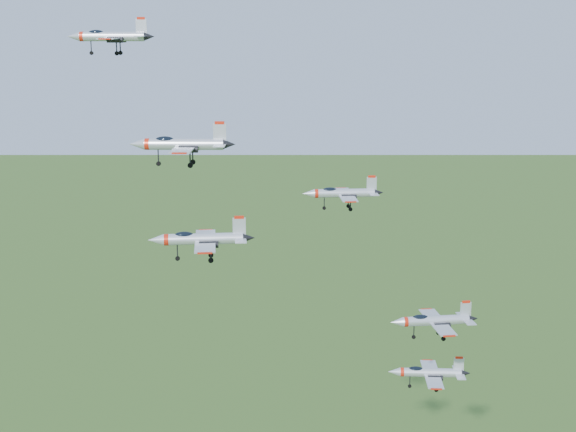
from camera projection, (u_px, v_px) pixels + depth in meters
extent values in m
cylinder|color=silver|center=(112.00, 36.00, 106.12)|extent=(8.70, 3.16, 1.25)
cone|color=silver|center=(73.00, 36.00, 106.25)|extent=(1.96, 1.60, 1.25)
cone|color=black|center=(150.00, 36.00, 106.00)|extent=(1.55, 1.34, 1.06)
ellipsoid|color=black|center=(96.00, 33.00, 106.07)|extent=(2.26, 1.35, 0.79)
cube|color=silver|center=(109.00, 39.00, 103.56)|extent=(3.10, 4.61, 0.13)
cube|color=silver|center=(118.00, 38.00, 108.79)|extent=(3.10, 4.61, 0.13)
cube|color=silver|center=(141.00, 26.00, 105.72)|extent=(1.43, 0.44, 2.02)
cube|color=red|center=(141.00, 18.00, 105.48)|extent=(1.06, 0.37, 0.34)
cylinder|color=silver|center=(184.00, 144.00, 103.69)|extent=(10.30, 3.65, 1.48)
cone|color=silver|center=(137.00, 144.00, 103.80)|extent=(2.32, 1.88, 1.48)
cone|color=black|center=(230.00, 144.00, 103.60)|extent=(1.82, 1.57, 1.26)
ellipsoid|color=black|center=(165.00, 140.00, 103.61)|extent=(2.67, 1.58, 0.94)
cube|color=silver|center=(182.00, 150.00, 100.66)|extent=(3.63, 5.45, 0.16)
cube|color=silver|center=(189.00, 143.00, 106.85)|extent=(3.63, 5.45, 0.16)
cube|color=silver|center=(220.00, 132.00, 103.26)|extent=(1.69, 0.50, 2.39)
cube|color=red|center=(219.00, 123.00, 102.98)|extent=(1.25, 0.43, 0.40)
cylinder|color=silver|center=(203.00, 239.00, 80.75)|extent=(8.03, 2.01, 1.15)
cone|color=silver|center=(156.00, 240.00, 80.33)|extent=(1.71, 1.31, 1.15)
cone|color=black|center=(249.00, 238.00, 81.16)|extent=(1.34, 1.11, 0.98)
ellipsoid|color=black|center=(184.00, 235.00, 80.48)|extent=(2.02, 1.03, 0.73)
cube|color=silver|center=(205.00, 247.00, 78.42)|extent=(2.44, 4.08, 0.12)
cube|color=silver|center=(205.00, 235.00, 83.21)|extent=(2.44, 4.08, 0.12)
cube|color=silver|center=(239.00, 227.00, 80.80)|extent=(1.33, 0.25, 1.85)
cube|color=red|center=(239.00, 217.00, 80.57)|extent=(0.98, 0.23, 0.31)
cylinder|color=silver|center=(344.00, 193.00, 112.42)|extent=(8.54, 2.27, 1.22)
cone|color=silver|center=(308.00, 194.00, 112.04)|extent=(1.83, 1.42, 1.22)
cone|color=black|center=(379.00, 193.00, 112.77)|extent=(1.44, 1.19, 1.04)
ellipsoid|color=black|center=(330.00, 190.00, 112.16)|extent=(2.16, 1.13, 0.78)
cube|color=silver|center=(348.00, 199.00, 109.93)|extent=(2.66, 4.37, 0.13)
cube|color=silver|center=(343.00, 191.00, 115.04)|extent=(2.66, 4.37, 0.13)
cube|color=silver|center=(372.00, 184.00, 112.41)|extent=(1.41, 0.29, 1.97)
cube|color=red|center=(372.00, 177.00, 112.17)|extent=(1.04, 0.26, 0.33)
cylinder|color=silver|center=(436.00, 320.00, 97.47)|extent=(8.19, 1.76, 1.17)
cone|color=silver|center=(397.00, 322.00, 96.86)|extent=(1.71, 1.29, 1.17)
cone|color=black|center=(473.00, 319.00, 98.05)|extent=(1.33, 1.09, 1.00)
ellipsoid|color=black|center=(420.00, 318.00, 97.12)|extent=(2.04, 0.99, 0.74)
cube|color=silver|center=(444.00, 330.00, 95.11)|extent=(2.36, 4.11, 0.13)
cube|color=silver|center=(431.00, 315.00, 99.98)|extent=(2.36, 4.11, 0.13)
cube|color=silver|center=(466.00, 310.00, 97.65)|extent=(1.36, 0.21, 1.90)
cube|color=red|center=(466.00, 302.00, 97.42)|extent=(1.00, 0.20, 0.32)
cylinder|color=silver|center=(430.00, 373.00, 108.99)|extent=(8.30, 3.17, 1.19)
cone|color=silver|center=(394.00, 372.00, 109.21)|extent=(1.89, 1.56, 1.19)
cone|color=black|center=(466.00, 373.00, 108.78)|extent=(1.49, 1.30, 1.01)
ellipsoid|color=black|center=(416.00, 369.00, 108.97)|extent=(2.17, 1.32, 0.76)
cube|color=silver|center=(434.00, 382.00, 106.54)|extent=(3.03, 4.43, 0.13)
cube|color=silver|center=(429.00, 366.00, 111.53)|extent=(3.03, 4.43, 0.13)
cube|color=silver|center=(459.00, 365.00, 108.54)|extent=(1.36, 0.44, 1.93)
cube|color=red|center=(459.00, 358.00, 108.30)|extent=(1.01, 0.37, 0.32)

